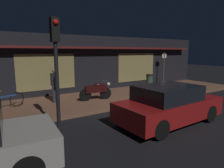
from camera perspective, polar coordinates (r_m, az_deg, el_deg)
name	(u,v)px	position (r m, az deg, el deg)	size (l,w,h in m)	color
ground_plane	(151,112)	(8.93, 11.35, -7.85)	(60.00, 60.00, 0.00)	black
sidewalk_slab	(114,97)	(11.19, 0.72, -3.76)	(18.00, 4.00, 0.15)	brown
storefront_building	(88,63)	(13.89, -6.93, 5.95)	(18.00, 3.30, 3.60)	black
motorcycle	(96,90)	(10.14, -4.59, -1.86)	(1.70, 0.57, 0.97)	black
bicycle_parked	(6,101)	(9.72, -28.51, -4.31)	(1.56, 0.68, 0.91)	black
person_photographer	(55,85)	(9.98, -16.25, -0.17)	(0.41, 0.62, 1.67)	#28232D
sign_post	(164,66)	(15.40, 14.79, 4.94)	(0.44, 0.09, 2.40)	#47474C
trash_bin	(149,81)	(13.78, 10.79, 0.88)	(0.48, 0.48, 0.93)	#2D4C33
traffic_light_pole	(56,56)	(6.17, -15.96, 7.73)	(0.24, 0.33, 3.60)	black
parked_car_far	(169,105)	(7.51, 16.14, -5.76)	(4.16, 1.91, 1.42)	black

